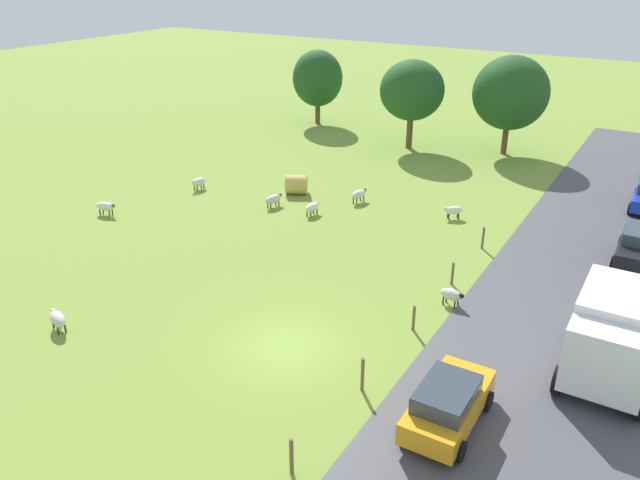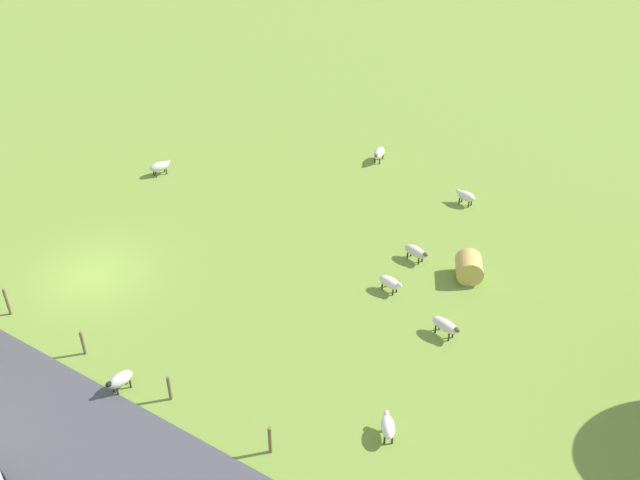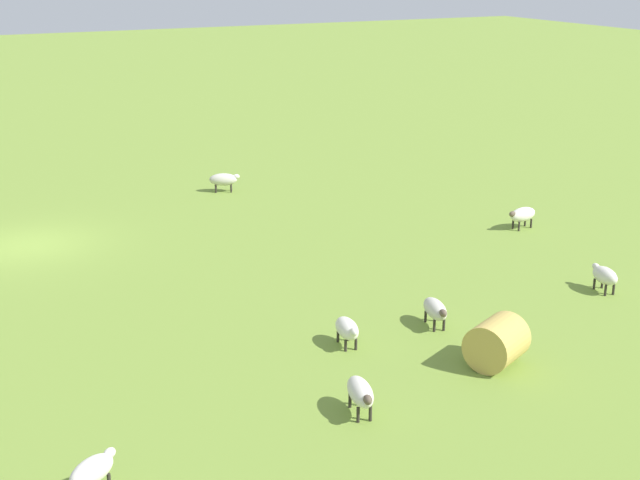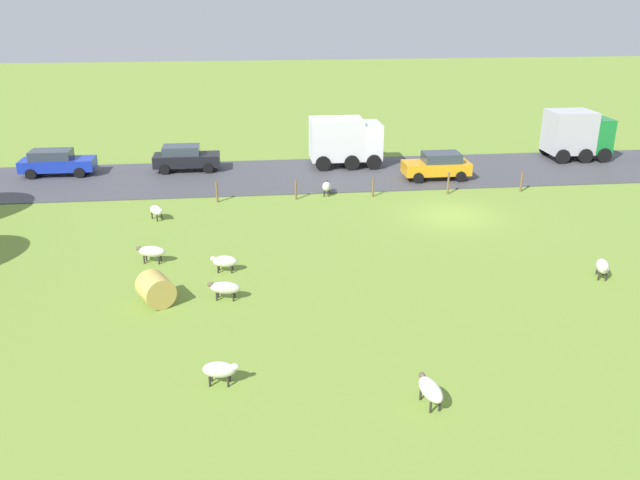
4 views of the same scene
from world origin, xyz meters
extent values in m
plane|color=olive|center=(0.00, 0.00, 0.00)|extent=(160.00, 160.00, 0.00)
cube|color=#47474C|center=(8.60, 0.00, 0.03)|extent=(8.00, 80.00, 0.06)
ellipsoid|color=silver|center=(-5.84, 11.48, 0.47)|extent=(0.61, 1.07, 0.48)
ellipsoid|color=silver|center=(-5.77, 11.96, 0.57)|extent=(0.21, 0.28, 0.20)
cylinder|color=#2D2823|center=(-5.93, 11.78, 0.14)|extent=(0.07, 0.07, 0.29)
cylinder|color=#2D2823|center=(-5.67, 11.74, 0.14)|extent=(0.07, 0.07, 0.29)
cylinder|color=#2D2823|center=(-6.01, 11.22, 0.14)|extent=(0.07, 0.07, 0.29)
cylinder|color=#2D2823|center=(-5.74, 11.19, 0.14)|extent=(0.07, 0.07, 0.29)
ellipsoid|color=beige|center=(4.32, 6.01, 0.52)|extent=(1.05, 0.65, 0.48)
ellipsoid|color=black|center=(4.78, 5.93, 0.63)|extent=(0.29, 0.22, 0.20)
cylinder|color=#2D2823|center=(4.61, 6.09, 0.17)|extent=(0.07, 0.07, 0.34)
cylinder|color=#2D2823|center=(4.56, 5.83, 0.17)|extent=(0.07, 0.07, 0.34)
cylinder|color=#2D2823|center=(4.07, 6.19, 0.17)|extent=(0.07, 0.07, 0.34)
cylinder|color=#2D2823|center=(4.03, 5.92, 0.17)|extent=(0.07, 0.07, 0.34)
ellipsoid|color=beige|center=(-8.15, -3.65, 0.51)|extent=(1.22, 0.88, 0.50)
ellipsoid|color=silver|center=(-8.65, -3.45, 0.62)|extent=(0.31, 0.26, 0.20)
cylinder|color=#2D2823|center=(-8.49, -3.66, 0.16)|extent=(0.07, 0.07, 0.32)
cylinder|color=#2D2823|center=(-8.39, -3.41, 0.16)|extent=(0.07, 0.07, 0.32)
cylinder|color=#2D2823|center=(-7.92, -3.89, 0.16)|extent=(0.07, 0.07, 0.32)
cylinder|color=#2D2823|center=(-7.82, -3.63, 0.16)|extent=(0.07, 0.07, 0.32)
ellipsoid|color=beige|center=(-8.43, 11.41, 0.48)|extent=(0.70, 1.23, 0.47)
ellipsoid|color=brown|center=(-8.31, 11.95, 0.59)|extent=(0.23, 0.29, 0.20)
cylinder|color=#2D2823|center=(-8.49, 11.75, 0.15)|extent=(0.07, 0.07, 0.31)
cylinder|color=#2D2823|center=(-8.24, 11.70, 0.15)|extent=(0.07, 0.07, 0.31)
cylinder|color=#2D2823|center=(-8.62, 11.13, 0.15)|extent=(0.07, 0.07, 0.31)
cylinder|color=#2D2823|center=(-8.37, 11.08, 0.15)|extent=(0.07, 0.07, 0.31)
ellipsoid|color=silver|center=(-15.82, 5.59, 0.51)|extent=(1.22, 0.70, 0.49)
ellipsoid|color=brown|center=(-15.28, 5.70, 0.62)|extent=(0.29, 0.23, 0.20)
cylinder|color=#2D2823|center=(-15.53, 5.79, 0.16)|extent=(0.07, 0.07, 0.32)
cylinder|color=#2D2823|center=(-15.48, 5.52, 0.16)|extent=(0.07, 0.07, 0.32)
cylinder|color=#2D2823|center=(-16.15, 5.67, 0.16)|extent=(0.07, 0.07, 0.32)
cylinder|color=#2D2823|center=(-16.10, 5.40, 0.16)|extent=(0.07, 0.07, 0.32)
ellipsoid|color=silver|center=(-14.08, 11.47, 0.49)|extent=(0.62, 1.05, 0.48)
ellipsoid|color=silver|center=(-14.15, 11.01, 0.60)|extent=(0.22, 0.28, 0.20)
cylinder|color=#2D2823|center=(-13.99, 11.19, 0.16)|extent=(0.07, 0.07, 0.31)
cylinder|color=#2D2823|center=(-14.25, 11.23, 0.16)|extent=(0.07, 0.07, 0.31)
cylinder|color=#2D2823|center=(-13.91, 11.72, 0.16)|extent=(0.07, 0.07, 0.31)
cylinder|color=#2D2823|center=(-14.17, 11.76, 0.16)|extent=(0.07, 0.07, 0.31)
ellipsoid|color=silver|center=(-4.52, 14.59, 0.52)|extent=(0.73, 1.25, 0.48)
ellipsoid|color=brown|center=(-4.40, 15.13, 0.62)|extent=(0.23, 0.29, 0.20)
cylinder|color=#2D2823|center=(-4.58, 14.93, 0.17)|extent=(0.07, 0.07, 0.34)
cylinder|color=#2D2823|center=(-4.32, 14.88, 0.17)|extent=(0.07, 0.07, 0.34)
cylinder|color=#2D2823|center=(-4.72, 14.30, 0.17)|extent=(0.07, 0.07, 0.34)
cylinder|color=#2D2823|center=(-4.47, 14.24, 0.17)|extent=(0.07, 0.07, 0.34)
ellipsoid|color=silver|center=(1.14, 15.07, 0.50)|extent=(1.08, 0.94, 0.46)
ellipsoid|color=silver|center=(0.75, 14.81, 0.60)|extent=(0.32, 0.29, 0.20)
cylinder|color=#2D2823|center=(0.99, 14.81, 0.16)|extent=(0.07, 0.07, 0.32)
cylinder|color=#2D2823|center=(0.84, 15.02, 0.16)|extent=(0.07, 0.07, 0.32)
cylinder|color=#2D2823|center=(1.44, 15.12, 0.16)|extent=(0.07, 0.07, 0.32)
cylinder|color=#2D2823|center=(1.30, 15.33, 0.16)|extent=(0.07, 0.07, 0.32)
cylinder|color=tan|center=(-8.47, 13.95, 0.58)|extent=(1.65, 1.60, 1.15)
cylinder|color=brown|center=(-6.56, 26.62, 1.34)|extent=(0.46, 0.46, 2.68)
ellipsoid|color=#1E4C1E|center=(-6.56, 26.62, 4.32)|extent=(4.69, 4.69, 4.36)
cylinder|color=brown|center=(-16.29, 29.46, 1.05)|extent=(0.42, 0.42, 2.09)
ellipsoid|color=#1E4C1E|center=(-16.29, 29.46, 3.83)|extent=(4.19, 4.19, 4.65)
cylinder|color=brown|center=(0.00, 28.82, 1.24)|extent=(0.42, 0.42, 2.48)
ellipsoid|color=#1E4C1E|center=(0.00, 28.82, 4.42)|extent=(5.33, 5.33, 5.19)
cylinder|color=brown|center=(3.72, -5.20, 0.61)|extent=(0.12, 0.12, 1.23)
cylinder|color=brown|center=(3.72, -0.87, 0.64)|extent=(0.12, 0.12, 1.28)
cylinder|color=brown|center=(3.72, 3.46, 0.54)|extent=(0.12, 0.12, 1.08)
cylinder|color=brown|center=(3.72, 7.79, 0.54)|extent=(0.12, 0.12, 1.07)
cylinder|color=brown|center=(3.72, 12.12, 0.58)|extent=(0.12, 0.12, 1.15)
cube|color=white|center=(10.63, 2.32, 1.69)|extent=(2.48, 1.20, 2.30)
cube|color=silver|center=(10.63, 4.60, 1.85)|extent=(2.48, 3.36, 2.61)
cylinder|color=black|center=(11.87, 2.32, 0.54)|extent=(0.30, 0.96, 0.96)
cylinder|color=black|center=(9.39, 2.32, 0.54)|extent=(0.30, 0.96, 0.96)
cylinder|color=black|center=(9.39, 3.76, 0.54)|extent=(0.30, 0.96, 0.96)
cylinder|color=black|center=(9.39, 5.60, 0.54)|extent=(0.30, 0.96, 0.96)
cylinder|color=black|center=(9.46, 20.70, 0.38)|extent=(0.22, 0.64, 0.64)
cylinder|color=black|center=(9.46, 23.57, 0.38)|extent=(0.22, 0.64, 0.64)
cube|color=black|center=(10.52, 14.23, 0.74)|extent=(1.73, 4.14, 0.73)
cylinder|color=black|center=(9.65, 12.89, 0.38)|extent=(0.22, 0.64, 0.64)
cylinder|color=black|center=(9.65, 15.58, 0.38)|extent=(0.22, 0.64, 0.64)
cube|color=orange|center=(6.79, -1.03, 0.75)|extent=(1.73, 4.02, 0.73)
cube|color=#333D47|center=(6.79, -1.33, 1.39)|extent=(1.53, 2.21, 0.56)
cylinder|color=black|center=(5.92, 0.28, 0.38)|extent=(0.22, 0.64, 0.64)
cylinder|color=black|center=(7.66, 0.28, 0.38)|extent=(0.22, 0.64, 0.64)
cylinder|color=black|center=(5.92, -2.34, 0.38)|extent=(0.22, 0.64, 0.64)
cylinder|color=black|center=(7.66, -2.34, 0.38)|extent=(0.22, 0.64, 0.64)
camera|label=1|loc=(11.33, -16.36, 13.48)|focal=35.31mm
camera|label=2|loc=(15.87, 21.70, 19.06)|focal=40.23mm
camera|label=3|loc=(3.48, 29.10, 9.26)|focal=49.84mm
camera|label=4|loc=(-30.71, 10.40, 10.90)|focal=36.50mm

